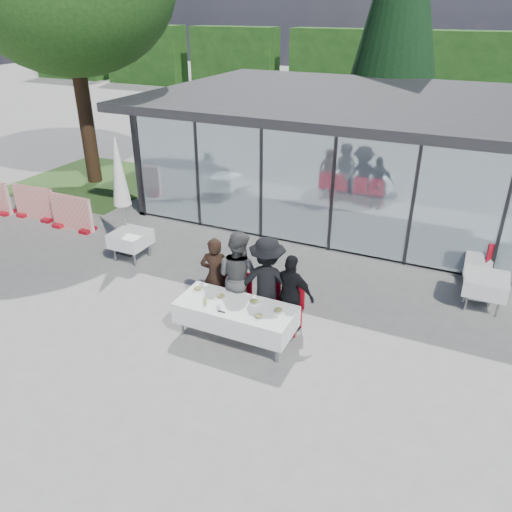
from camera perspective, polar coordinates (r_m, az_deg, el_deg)
The scene contains 26 objects.
ground at distance 10.34m, azimuth -4.06°, elevation -7.28°, with size 90.00×90.00×0.00m, color gray.
pavilion at distance 16.18m, azimuth 16.70°, elevation 12.70°, with size 14.80×8.80×3.44m.
treeline at distance 36.17m, azimuth 15.86°, elevation 20.15°, with size 62.50×2.00×4.40m.
dining_table at distance 9.51m, azimuth -2.32°, elevation -6.69°, with size 2.26×0.96×0.75m.
diner_a at distance 10.21m, azimuth -4.66°, elevation -2.25°, with size 0.61×0.61×1.68m, color black.
diner_chair_a at distance 10.40m, azimuth -4.44°, elevation -3.57°, with size 0.44×0.44×0.97m.
diner_b at distance 9.93m, azimuth -2.05°, elevation -2.27°, with size 0.93×0.93×1.92m, color #555555.
diner_chair_b at distance 10.19m, azimuth -1.86°, elevation -4.21°, with size 0.44×0.44×0.97m.
diner_c at distance 9.70m, azimuth 1.28°, elevation -3.08°, with size 1.23×1.23×1.90m, color black.
diner_chair_c at distance 9.96m, azimuth 1.39°, elevation -5.00°, with size 0.44×0.44×0.97m.
diner_d at distance 9.60m, azimuth 4.02°, elevation -4.39°, with size 0.96×0.96×1.64m, color black.
diner_chair_d at distance 9.80m, azimuth 4.09°, elevation -5.64°, with size 0.44×0.44×0.97m.
plate_a at distance 9.91m, azimuth -6.64°, elevation -3.75°, with size 0.25×0.25×0.07m.
plate_b at distance 9.63m, azimuth -4.06°, elevation -4.61°, with size 0.25×0.25×0.07m.
plate_c at distance 9.44m, azimuth -0.22°, elevation -5.23°, with size 0.25×0.25×0.07m.
plate_d at distance 9.20m, azimuth 2.58°, elevation -6.22°, with size 0.25×0.25×0.07m.
plate_extra at distance 9.02m, azimuth 0.31°, elevation -6.91°, with size 0.25×0.25×0.07m.
juice_bottle at distance 9.43m, azimuth -5.84°, elevation -5.11°, with size 0.06×0.06×0.14m, color #8BB94D.
drinking_glasses at distance 9.25m, azimuth -4.27°, elevation -5.88°, with size 0.07×0.07×0.10m.
folded_eyeglasses at distance 9.20m, azimuth -3.94°, elevation -6.37°, with size 0.14×0.03×0.01m, color black.
spare_table_left at distance 12.85m, azimuth -14.14°, elevation 1.91°, with size 0.86×0.86×0.74m.
spare_table_right at distance 11.51m, azimuth 24.78°, elevation -2.93°, with size 0.86×0.86×0.74m.
spare_chair_b at distance 12.74m, azimuth 25.41°, elevation -0.29°, with size 0.60×0.60×0.97m.
market_umbrella at distance 12.78m, azimuth -15.32°, elevation 8.44°, with size 0.50×0.50×3.00m.
lounger at distance 12.31m, azimuth 24.08°, elevation -2.41°, with size 0.79×1.41×0.72m.
grass_patch at distance 19.41m, azimuth -17.88°, elevation 8.18°, with size 5.00×5.00×0.02m, color #385926.
Camera 1 is at (4.27, -7.44, 5.78)m, focal length 35.00 mm.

